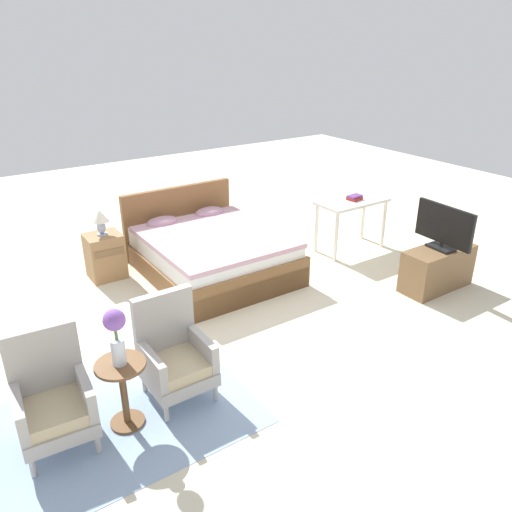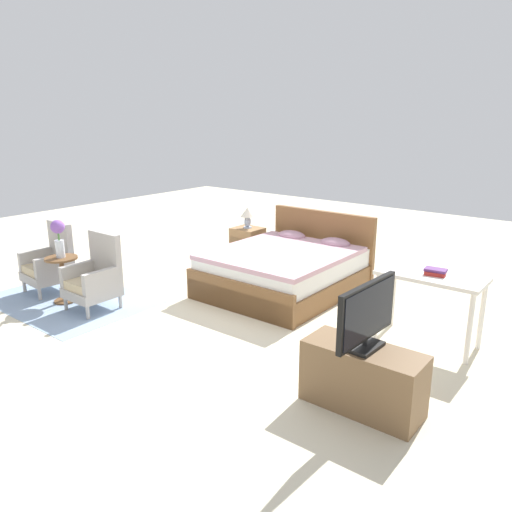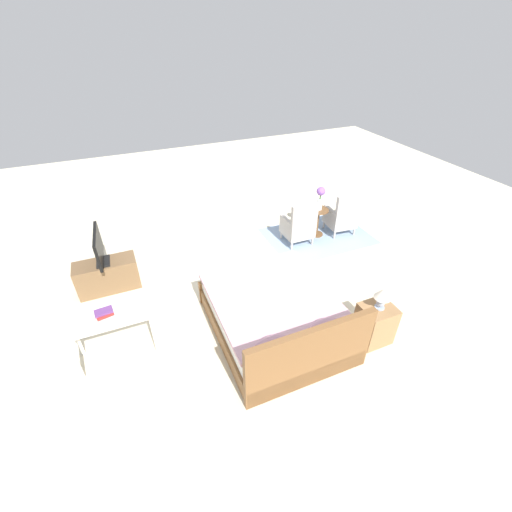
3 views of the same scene
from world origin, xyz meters
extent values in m
plane|color=beige|center=(0.00, 0.00, 0.00)|extent=(16.00, 16.00, 0.00)
cube|color=#8EA8C6|center=(-1.87, -0.93, 0.00)|extent=(2.10, 1.50, 0.01)
cube|color=brown|center=(0.09, 1.06, 0.14)|extent=(1.63, 2.02, 0.28)
cube|color=white|center=(0.09, 1.06, 0.40)|extent=(1.56, 1.94, 0.24)
cube|color=#CC9EAD|center=(0.09, 0.98, 0.55)|extent=(1.61, 1.78, 0.06)
cube|color=brown|center=(0.09, 2.03, 0.48)|extent=(1.66, 0.08, 0.96)
cube|color=brown|center=(0.09, 0.09, 0.20)|extent=(1.66, 0.06, 0.40)
ellipsoid|color=#B28499|center=(-0.27, 1.77, 0.59)|extent=(0.44, 0.28, 0.14)
ellipsoid|color=#B28499|center=(0.46, 1.77, 0.59)|extent=(0.44, 0.28, 0.14)
cylinder|color=#ADA8A3|center=(-2.63, -1.14, 0.09)|extent=(0.04, 0.04, 0.16)
cylinder|color=#ADA8A3|center=(-2.17, -1.18, 0.09)|extent=(0.04, 0.04, 0.16)
cylinder|color=#ADA8A3|center=(-2.59, -0.68, 0.09)|extent=(0.04, 0.04, 0.16)
cylinder|color=#ADA8A3|center=(-2.13, -0.72, 0.09)|extent=(0.04, 0.04, 0.16)
cube|color=#ADA8A3|center=(-2.38, -0.93, 0.23)|extent=(0.58, 0.58, 0.12)
cube|color=#C6B289|center=(-2.38, -0.93, 0.34)|extent=(0.53, 0.53, 0.10)
cube|color=#ADA8A3|center=(-2.36, -0.70, 0.61)|extent=(0.54, 0.12, 0.64)
cube|color=#ADA8A3|center=(-2.61, -0.91, 0.42)|extent=(0.11, 0.52, 0.26)
cube|color=#ADA8A3|center=(-2.15, -0.95, 0.42)|extent=(0.11, 0.52, 0.26)
cylinder|color=#ADA8A3|center=(-1.60, -1.16, 0.09)|extent=(0.04, 0.04, 0.16)
cylinder|color=#ADA8A3|center=(-1.14, -1.16, 0.09)|extent=(0.04, 0.04, 0.16)
cylinder|color=#ADA8A3|center=(-1.60, -0.70, 0.09)|extent=(0.04, 0.04, 0.16)
cylinder|color=#ADA8A3|center=(-1.14, -0.70, 0.09)|extent=(0.04, 0.04, 0.16)
cube|color=#ADA8A3|center=(-1.37, -0.93, 0.23)|extent=(0.54, 0.54, 0.12)
cube|color=#C6B289|center=(-1.37, -0.93, 0.34)|extent=(0.50, 0.50, 0.10)
cube|color=#ADA8A3|center=(-1.37, -0.70, 0.61)|extent=(0.54, 0.08, 0.64)
cube|color=#ADA8A3|center=(-1.60, -0.93, 0.42)|extent=(0.07, 0.51, 0.26)
cube|color=#ADA8A3|center=(-1.13, -0.93, 0.42)|extent=(0.07, 0.51, 0.26)
cylinder|color=brown|center=(-1.87, -1.00, 0.01)|extent=(0.28, 0.28, 0.03)
cylinder|color=brown|center=(-1.87, -1.00, 0.30)|extent=(0.06, 0.06, 0.54)
cylinder|color=brown|center=(-1.87, -1.00, 0.58)|extent=(0.40, 0.40, 0.02)
cylinder|color=silver|center=(-1.87, -1.00, 0.70)|extent=(0.11, 0.11, 0.22)
cylinder|color=#477538|center=(-1.87, -1.00, 0.86)|extent=(0.02, 0.02, 0.10)
sphere|color=#8956B7|center=(-1.87, -1.00, 0.98)|extent=(0.17, 0.17, 0.17)
cube|color=#997047|center=(-1.11, 1.75, 0.30)|extent=(0.44, 0.40, 0.59)
cube|color=brown|center=(-1.11, 1.55, 0.41)|extent=(0.37, 0.01, 0.09)
cylinder|color=#9EADC6|center=(-1.11, 1.75, 0.60)|extent=(0.13, 0.13, 0.02)
ellipsoid|color=#9EADC6|center=(-1.11, 1.75, 0.69)|extent=(0.11, 0.11, 0.16)
cone|color=silver|center=(-1.11, 1.75, 0.85)|extent=(0.22, 0.22, 0.15)
cube|color=brown|center=(2.21, -0.85, 0.27)|extent=(0.96, 0.40, 0.53)
cube|color=black|center=(2.21, -0.85, 0.55)|extent=(0.21, 0.33, 0.03)
cylinder|color=black|center=(2.21, -0.85, 0.59)|extent=(0.04, 0.04, 0.05)
cube|color=black|center=(2.21, -0.85, 0.84)|extent=(0.08, 0.80, 0.46)
cube|color=black|center=(2.23, -0.85, 0.84)|extent=(0.04, 0.74, 0.42)
cylinder|color=silver|center=(1.71, 0.46, 0.36)|extent=(0.05, 0.05, 0.72)
cylinder|color=silver|center=(2.65, 0.46, 0.36)|extent=(0.05, 0.05, 0.72)
cylinder|color=silver|center=(1.71, 0.88, 0.36)|extent=(0.05, 0.05, 0.72)
cylinder|color=silver|center=(2.65, 0.88, 0.36)|extent=(0.05, 0.05, 0.72)
cube|color=silver|center=(2.18, 0.67, 0.74)|extent=(1.04, 0.52, 0.04)
cube|color=#AD2823|center=(2.22, 0.66, 0.78)|extent=(0.22, 0.19, 0.04)
cube|color=#66387A|center=(2.22, 0.66, 0.81)|extent=(0.22, 0.15, 0.03)
camera|label=1|loc=(-2.78, -4.23, 2.92)|focal=35.00mm
camera|label=2|loc=(3.76, -4.19, 2.30)|focal=35.00mm
camera|label=3|loc=(1.69, 4.17, 3.74)|focal=24.00mm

